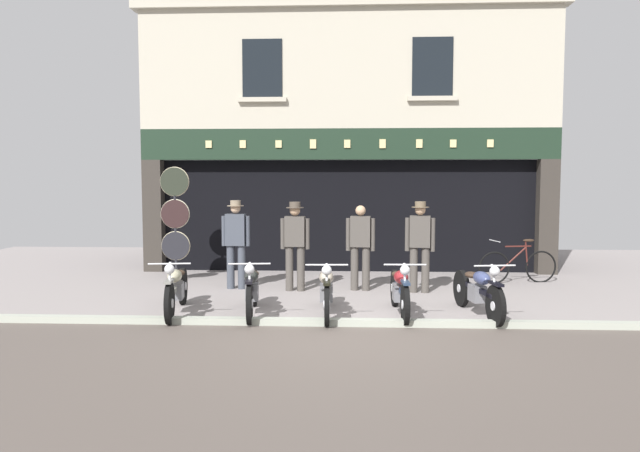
{
  "coord_description": "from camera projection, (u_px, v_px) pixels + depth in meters",
  "views": [
    {
      "loc": [
        0.02,
        -8.36,
        2.1
      ],
      "look_at": [
        -0.51,
        2.57,
        1.27
      ],
      "focal_mm": 32.97,
      "sensor_mm": 36.0,
      "label": 1
    }
  ],
  "objects": [
    {
      "name": "shop_facade",
      "position": [
        348.0,
        197.0,
        15.35
      ],
      "size": [
        9.8,
        4.42,
        6.17
      ],
      "color": "black",
      "rests_on": "ground"
    },
    {
      "name": "leaning_bicycle",
      "position": [
        518.0,
        265.0,
        12.19
      ],
      "size": [
        1.68,
        0.52,
        0.93
      ],
      "rotation": [
        0.0,
        0.0,
        1.76
      ],
      "color": "black",
      "rests_on": "ground"
    },
    {
      "name": "motorcycle_center_right",
      "position": [
        400.0,
        289.0,
        9.21
      ],
      "size": [
        0.62,
        1.98,
        0.9
      ],
      "rotation": [
        0.0,
        0.0,
        3.18
      ],
      "color": "black",
      "rests_on": "ground"
    },
    {
      "name": "motorcycle_left",
      "position": [
        176.0,
        288.0,
        9.32
      ],
      "size": [
        0.62,
        2.05,
        0.91
      ],
      "rotation": [
        0.0,
        0.0,
        3.28
      ],
      "color": "black",
      "rests_on": "ground"
    },
    {
      "name": "motorcycle_right",
      "position": [
        478.0,
        290.0,
        9.15
      ],
      "size": [
        0.62,
        2.03,
        0.9
      ],
      "rotation": [
        0.0,
        0.0,
        3.3
      ],
      "color": "black",
      "rests_on": "ground"
    },
    {
      "name": "salesman_left",
      "position": [
        236.0,
        240.0,
        11.47
      ],
      "size": [
        0.56,
        0.33,
        1.74
      ],
      "rotation": [
        0.0,
        0.0,
        3.1
      ],
      "color": "#3D424C",
      "rests_on": "ground"
    },
    {
      "name": "motorcycle_center_left",
      "position": [
        252.0,
        288.0,
        9.25
      ],
      "size": [
        0.62,
        1.95,
        0.91
      ],
      "rotation": [
        0.0,
        0.0,
        3.25
      ],
      "color": "black",
      "rests_on": "ground"
    },
    {
      "name": "salesman_right",
      "position": [
        360.0,
        244.0,
        11.3
      ],
      "size": [
        0.56,
        0.26,
        1.64
      ],
      "rotation": [
        0.0,
        0.0,
        3.05
      ],
      "color": "#47423D",
      "rests_on": "ground"
    },
    {
      "name": "assistant_far_right",
      "position": [
        420.0,
        242.0,
        11.07
      ],
      "size": [
        0.56,
        0.33,
        1.73
      ],
      "rotation": [
        0.0,
        0.0,
        3.01
      ],
      "color": "#47423D",
      "rests_on": "ground"
    },
    {
      "name": "tyre_sign_pole",
      "position": [
        175.0,
        215.0,
        12.33
      ],
      "size": [
        0.62,
        0.06,
        2.41
      ],
      "color": "#232328",
      "rests_on": "ground"
    },
    {
      "name": "advert_board_near",
      "position": [
        415.0,
        198.0,
        13.66
      ],
      "size": [
        0.78,
        0.03,
        0.89
      ],
      "color": "silver"
    },
    {
      "name": "advert_board_far",
      "position": [
        462.0,
        196.0,
        13.61
      ],
      "size": [
        0.72,
        0.03,
        1.08
      ],
      "color": "silver"
    },
    {
      "name": "shopkeeper_center",
      "position": [
        295.0,
        241.0,
        11.24
      ],
      "size": [
        0.56,
        0.34,
        1.71
      ],
      "rotation": [
        0.0,
        0.0,
        3.1
      ],
      "color": "#47423D",
      "rests_on": "ground"
    },
    {
      "name": "ground",
      "position": [
        346.0,
        349.0,
        7.52
      ],
      "size": [
        21.5,
        22.0,
        0.18
      ],
      "color": "gray"
    },
    {
      "name": "motorcycle_center",
      "position": [
        326.0,
        289.0,
        9.2
      ],
      "size": [
        0.62,
        2.02,
        0.9
      ],
      "rotation": [
        0.0,
        0.0,
        3.19
      ],
      "color": "black",
      "rests_on": "ground"
    }
  ]
}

